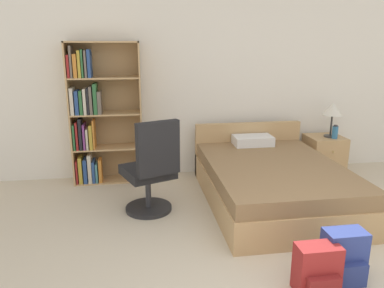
{
  "coord_description": "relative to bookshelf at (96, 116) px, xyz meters",
  "views": [
    {
      "loc": [
        -1.12,
        -1.73,
        1.77
      ],
      "look_at": [
        -0.56,
        1.98,
        0.74
      ],
      "focal_mm": 35.0,
      "sensor_mm": 36.0,
      "label": 1
    }
  ],
  "objects": [
    {
      "name": "water_bottle",
      "position": [
        3.13,
        -0.22,
        -0.27
      ],
      "size": [
        0.08,
        0.08,
        0.18
      ],
      "color": "teal",
      "rests_on": "nightstand"
    },
    {
      "name": "table_lamp",
      "position": [
        3.11,
        -0.13,
        0.01
      ],
      "size": [
        0.26,
        0.26,
        0.47
      ],
      "color": "#333333",
      "rests_on": "nightstand"
    },
    {
      "name": "nightstand",
      "position": [
        3.06,
        -0.1,
        -0.61
      ],
      "size": [
        0.47,
        0.48,
        0.51
      ],
      "color": "tan",
      "rests_on": "ground_plane"
    },
    {
      "name": "bookshelf",
      "position": [
        0.0,
        0.0,
        0.0
      ],
      "size": [
        0.88,
        0.31,
        1.78
      ],
      "color": "tan",
      "rests_on": "ground_plane"
    },
    {
      "name": "office_chair",
      "position": [
        0.63,
        -1.07,
        -0.4
      ],
      "size": [
        0.63,
        0.69,
        1.03
      ],
      "color": "#232326",
      "rests_on": "ground_plane"
    },
    {
      "name": "backpack_blue",
      "position": [
        2.01,
        -2.45,
        -0.68
      ],
      "size": [
        0.31,
        0.25,
        0.41
      ],
      "color": "navy",
      "rests_on": "ground_plane"
    },
    {
      "name": "wall_back",
      "position": [
        1.62,
        0.21,
        0.43
      ],
      "size": [
        9.0,
        0.06,
        2.6
      ],
      "color": "white",
      "rests_on": "ground_plane"
    },
    {
      "name": "backpack_red",
      "position": [
        1.75,
        -2.55,
        -0.69
      ],
      "size": [
        0.32,
        0.24,
        0.37
      ],
      "color": "maroon",
      "rests_on": "ground_plane"
    },
    {
      "name": "bed",
      "position": [
        1.99,
        -0.93,
        -0.63
      ],
      "size": [
        1.44,
        2.05,
        0.72
      ],
      "color": "tan",
      "rests_on": "ground_plane"
    }
  ]
}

